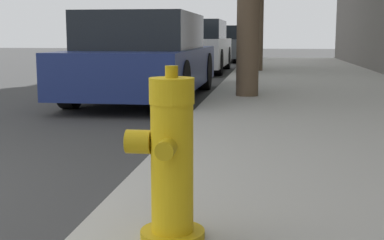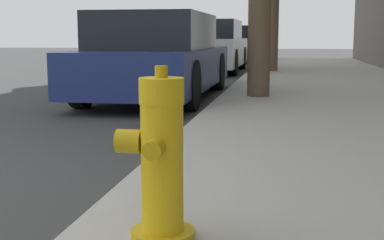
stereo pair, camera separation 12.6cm
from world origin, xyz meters
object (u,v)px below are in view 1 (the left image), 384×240
parked_car_mid (193,47)px  parked_car_far (219,44)px  parked_car_near (146,57)px  fire_hydrant (171,161)px

parked_car_mid → parked_car_far: size_ratio=1.04×
parked_car_near → parked_car_far: bearing=90.0°
parked_car_far → parked_car_near: bearing=-90.0°
fire_hydrant → parked_car_near: 6.37m
parked_car_mid → parked_car_far: (0.13, 6.47, -0.03)m
fire_hydrant → parked_car_mid: size_ratio=0.17×
parked_car_near → parked_car_mid: bearing=91.2°
parked_car_near → parked_car_mid: size_ratio=1.03×
parked_car_far → parked_car_mid: bearing=-91.1°
parked_car_mid → parked_car_far: bearing=88.9°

